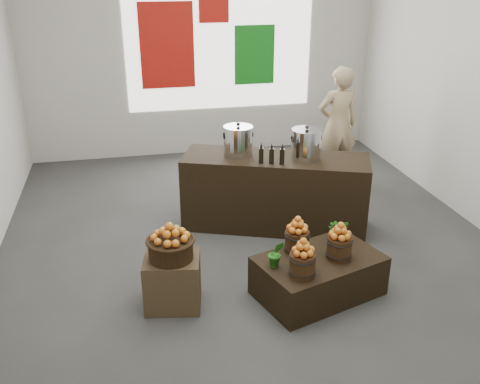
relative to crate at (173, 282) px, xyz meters
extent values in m
plane|color=#363633|center=(1.05, 1.14, -0.27)|extent=(7.00, 7.00, 0.00)
cube|color=#B4B0A6|center=(1.05, 4.64, 1.73)|extent=(6.00, 0.04, 4.00)
cube|color=white|center=(1.35, 4.62, 1.73)|extent=(3.20, 0.02, 2.40)
cube|color=#A2130C|center=(0.45, 4.61, 1.63)|extent=(0.90, 0.04, 1.40)
cube|color=#106A16|center=(1.95, 4.61, 1.43)|extent=(0.70, 0.04, 1.00)
cube|color=#A2130C|center=(1.25, 4.61, 2.23)|extent=(0.50, 0.04, 0.50)
cube|color=#4E3C24|center=(0.00, 0.00, 0.00)|extent=(0.61, 0.53, 0.54)
cylinder|color=black|center=(0.00, 0.00, 0.37)|extent=(0.43, 0.43, 0.20)
cube|color=black|center=(1.49, -0.12, -0.06)|extent=(1.42, 1.11, 0.43)
cylinder|color=#351F0E|center=(1.21, -0.39, 0.27)|extent=(0.25, 0.25, 0.23)
cylinder|color=#351F0E|center=(1.67, -0.16, 0.27)|extent=(0.25, 0.25, 0.23)
cylinder|color=#351F0E|center=(1.30, 0.06, 0.27)|extent=(0.25, 0.25, 0.23)
imported|color=#1D6014|center=(1.80, 0.20, 0.28)|extent=(0.24, 0.21, 0.25)
imported|color=#1D6014|center=(1.01, -0.19, 0.30)|extent=(0.17, 0.14, 0.29)
cube|color=black|center=(1.47, 1.49, 0.20)|extent=(2.43, 1.52, 0.95)
cylinder|color=silver|center=(1.03, 1.66, 0.86)|extent=(0.36, 0.36, 0.36)
cylinder|color=silver|center=(1.81, 1.36, 0.86)|extent=(0.36, 0.36, 0.36)
imported|color=#9F8961|center=(2.84, 2.84, 0.62)|extent=(0.68, 0.47, 1.79)
camera|label=1|loc=(-0.31, -4.55, 2.93)|focal=40.00mm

